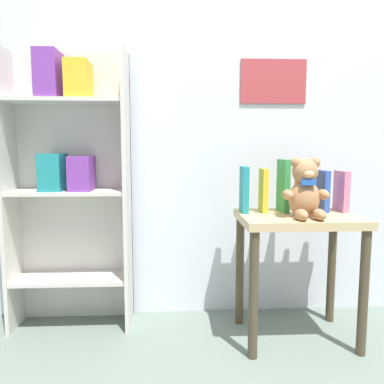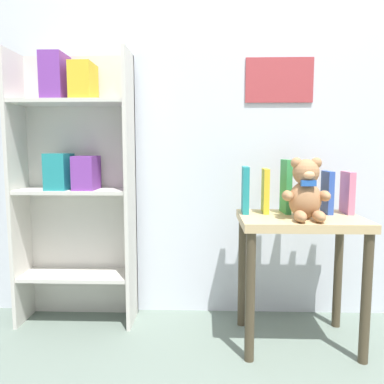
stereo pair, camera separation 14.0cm
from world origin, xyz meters
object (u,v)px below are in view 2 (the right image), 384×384
book_standing_teal (245,190)px  teddy_bear (306,191)px  display_table (299,241)px  book_standing_green (286,186)px  bookshelf_side (76,172)px  book_standing_orange (306,188)px  book_standing_blue (327,192)px  book_standing_yellow (265,191)px  book_standing_pink (347,192)px

book_standing_teal → teddy_bear: bearing=-30.3°
display_table → book_standing_green: (-0.05, 0.09, 0.23)m
bookshelf_side → display_table: bearing=-11.3°
book_standing_green → book_standing_orange: (0.09, 0.01, -0.01)m
book_standing_teal → book_standing_blue: (0.37, 0.00, -0.01)m
teddy_bear → book_standing_blue: teddy_bear is taller
book_standing_green → book_standing_orange: size_ratio=1.10×
display_table → book_standing_blue: size_ratio=3.00×
book_standing_yellow → book_standing_green: (0.09, -0.00, 0.02)m
bookshelf_side → teddy_bear: 1.09m
teddy_bear → book_standing_orange: (0.04, 0.17, -0.01)m
book_standing_teal → book_standing_green: 0.19m
book_standing_teal → book_standing_yellow: bearing=9.4°
book_standing_teal → book_standing_orange: 0.28m
book_standing_orange → book_standing_pink: 0.19m
book_standing_yellow → book_standing_blue: book_standing_yellow is taller
book_standing_orange → book_standing_blue: bearing=-13.4°
book_standing_teal → book_standing_orange: size_ratio=0.95×
book_standing_blue → bookshelf_side: bearing=174.2°
book_standing_teal → book_standing_pink: size_ratio=1.12×
teddy_bear → book_standing_teal: bearing=147.7°
book_standing_blue → book_standing_pink: bearing=4.6°
bookshelf_side → teddy_bear: (1.06, -0.28, -0.06)m
bookshelf_side → book_standing_yellow: (0.92, -0.12, -0.07)m
teddy_bear → book_standing_yellow: bearing=131.4°
display_table → bookshelf_side: bearing=168.7°
book_standing_teal → book_standing_blue: book_standing_teal is taller
book_standing_pink → display_table: bearing=-156.0°
book_standing_yellow → book_standing_orange: book_standing_orange is taller
book_standing_teal → display_table: bearing=-17.0°
teddy_bear → book_standing_green: size_ratio=1.06×
teddy_bear → book_standing_blue: (0.14, 0.15, -0.02)m
teddy_bear → book_standing_pink: 0.28m
bookshelf_side → book_standing_green: (1.01, -0.12, -0.05)m
teddy_bear → book_standing_pink: bearing=34.5°
book_standing_pink → teddy_bear: bearing=-142.7°
book_standing_orange → book_standing_blue: book_standing_orange is taller
teddy_bear → book_standing_teal: 0.28m
book_standing_orange → book_standing_pink: book_standing_orange is taller
bookshelf_side → display_table: 1.11m
display_table → book_standing_orange: bearing=65.7°
book_standing_green → bookshelf_side: bearing=171.3°
book_standing_green → book_standing_teal: bearing=-178.3°
display_table → book_standing_pink: (0.23, 0.09, 0.21)m
book_standing_orange → display_table: bearing=-115.8°
bookshelf_side → book_standing_orange: bookshelf_side is taller
book_standing_blue → book_standing_teal: bearing=-179.2°
book_standing_pink → book_standing_green: bearing=-177.5°
teddy_bear → book_standing_teal: teddy_bear is taller
book_standing_orange → book_standing_blue: (0.09, -0.02, -0.01)m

